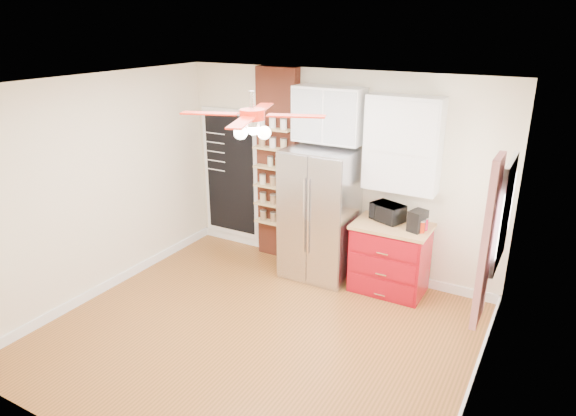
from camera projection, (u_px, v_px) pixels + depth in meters
The scene contains 21 objects.
floor at pixel (258, 334), 5.67m from camera, with size 4.50×4.50×0.00m, color #985626.
ceiling at pixel (252, 85), 4.74m from camera, with size 4.50×4.50×0.00m, color white.
wall_back at pixel (336, 173), 6.84m from camera, with size 4.50×0.02×2.70m, color beige.
wall_front at pixel (99, 313), 3.57m from camera, with size 4.50×0.02×2.70m, color beige.
wall_left at pixel (99, 188), 6.24m from camera, with size 0.02×4.00×2.70m, color beige.
wall_right at pixel (487, 271), 4.17m from camera, with size 0.02×4.00×2.70m, color beige.
chalkboard at pixel (231, 174), 7.68m from camera, with size 0.95×0.05×1.95m.
brick_pillar at pixel (278, 166), 7.17m from camera, with size 0.60×0.16×2.70m, color brown.
fridge at pixel (320, 214), 6.73m from camera, with size 0.90×0.70×1.75m, color #BBBBC0.
upper_glass_cabinet at pixel (329, 115), 6.45m from camera, with size 0.90×0.35×0.70m, color white.
red_cabinet at pixel (390, 258), 6.47m from camera, with size 0.94×0.64×0.90m.
upper_shelf_unit at pixel (403, 144), 6.12m from camera, with size 0.90×0.30×1.15m, color white.
window at pixel (504, 213), 4.85m from camera, with size 0.04×0.75×1.05m, color white.
curtain at pixel (487, 243), 4.46m from camera, with size 0.06×0.40×1.55m, color #B01726.
ceiling_fan at pixel (252, 115), 4.84m from camera, with size 1.40×1.40×0.44m.
toaster_oven at pixel (387, 212), 6.40m from camera, with size 0.40×0.27×0.22m, color black.
coffee_maker at pixel (418, 221), 6.09m from camera, with size 0.16×0.22×0.26m, color black.
canister_left at pixel (421, 227), 6.06m from camera, with size 0.09×0.09×0.14m, color #B32309.
canister_right at pixel (423, 224), 6.14m from camera, with size 0.11×0.11×0.14m, color red.
pantry_jar_oats at pixel (270, 162), 7.06m from camera, with size 0.08×0.08×0.13m, color #C1BD94.
pantry_jar_beans at pixel (278, 164), 6.96m from camera, with size 0.09×0.09×0.13m, color olive.
Camera 1 is at (2.67, -4.06, 3.26)m, focal length 32.00 mm.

